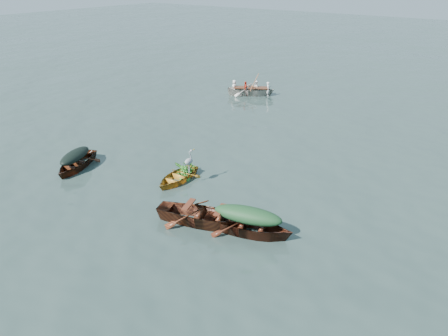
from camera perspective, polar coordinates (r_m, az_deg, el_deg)
The scene contains 13 objects.
ground at distance 15.22m, azimuth -6.95°, elevation -5.22°, with size 140.00×140.00×0.00m, color #2E413D.
yellow_dinghy at distance 17.04m, azimuth -6.12°, elevation -1.72°, with size 1.19×2.75×0.71m, color #B76D23.
dark_covered_boat at distance 19.03m, azimuth -18.68°, elevation -0.03°, with size 1.26×3.40×0.83m, color #452510.
green_tarp_boat at distance 13.78m, azimuth 3.07°, elevation -8.53°, with size 1.24×3.97×0.90m, color #491C11.
open_wooden_boat at distance 14.23m, azimuth -2.55°, elevation -7.35°, with size 1.38×4.44×1.04m, color brown.
rowed_boat at distance 28.79m, azimuth 3.53°, elevation 9.46°, with size 1.26×4.22×1.00m, color beige.
dark_tarp_cover at distance 18.79m, azimuth -18.93°, elevation 1.67°, with size 0.69×1.87×0.40m, color black.
green_tarp_cover at distance 13.40m, azimuth 3.13°, elevation -5.99°, with size 0.68×2.19×0.52m, color #193E21.
thwart_benches at distance 13.95m, azimuth -2.59°, elevation -5.47°, with size 0.83×2.22×0.04m, color #532313, non-canonical shape.
heron at distance 16.43m, azimuth -4.61°, elevation 0.44°, with size 0.28×0.40×0.92m, color #989BA0, non-canonical shape.
dinghy_weeds at distance 17.14m, azimuth -5.03°, elevation 0.92°, with size 0.70×0.90×0.60m, color #2E661A.
rowers at distance 28.57m, azimuth 3.57°, elevation 11.17°, with size 1.14×2.95×0.76m, color silver.
oars at distance 28.66m, azimuth 3.55°, elevation 10.49°, with size 2.60×0.60×0.06m, color #A6653F, non-canonical shape.
Camera 1 is at (9.23, -9.46, 7.54)m, focal length 35.00 mm.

